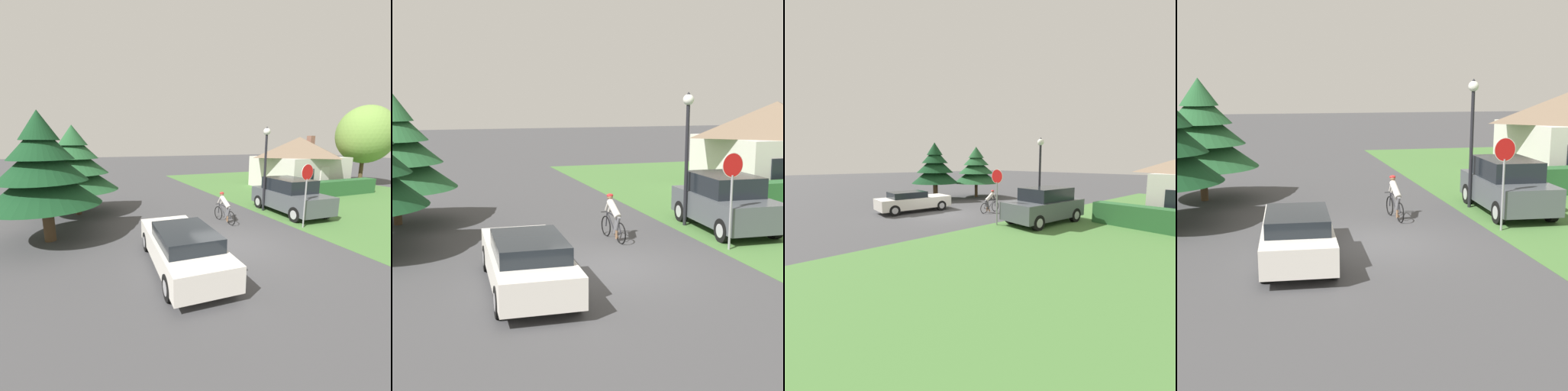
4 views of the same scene
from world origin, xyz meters
TOP-DOWN VIEW (x-y plane):
  - ground_plane at (0.00, 0.00)m, footprint 140.00×140.00m
  - sedan_left_lane at (-2.29, -0.97)m, footprint 2.01×4.85m
  - cyclist at (1.25, 2.78)m, footprint 0.44×1.78m
  - parked_suv_right at (5.43, 2.97)m, footprint 2.27×4.68m
  - stop_sign at (4.16, 0.61)m, footprint 0.73×0.09m
  - street_lamp at (4.38, 3.89)m, footprint 0.38×0.38m
  - conifer_tall_near at (-6.37, 3.20)m, footprint 4.08×4.08m
  - conifer_tall_far at (-5.42, 7.13)m, footprint 4.32×4.32m

SIDE VIEW (x-z plane):
  - ground_plane at x=0.00m, z-range 0.00..0.00m
  - sedan_left_lane at x=-2.29m, z-range 0.01..1.37m
  - cyclist at x=1.25m, z-range -0.02..1.46m
  - parked_suv_right at x=5.43m, z-range -0.01..1.90m
  - stop_sign at x=4.16m, z-range 0.61..3.54m
  - conifer_tall_far at x=-5.42m, z-range 0.28..5.03m
  - conifer_tall_near at x=-6.37m, z-range 0.32..5.33m
  - street_lamp at x=4.38m, z-range 0.89..5.59m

